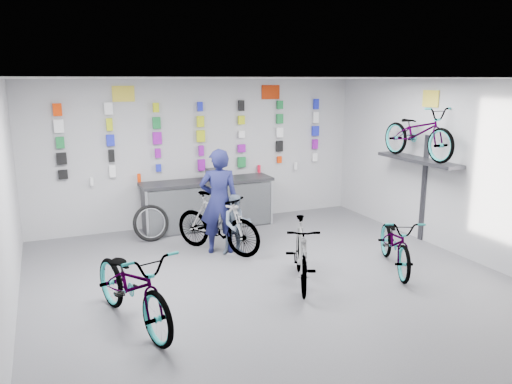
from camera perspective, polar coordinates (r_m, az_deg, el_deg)
name	(u,v)px	position (r m, az deg, el deg)	size (l,w,h in m)	color
floor	(285,294)	(7.28, 3.33, -11.52)	(8.00, 8.00, 0.00)	#4F4F54
ceiling	(288,78)	(6.64, 3.68, 12.82)	(8.00, 8.00, 0.00)	white
wall_back	(200,153)	(10.47, -6.40, 4.50)	(7.00, 7.00, 0.00)	silver
wall_left	(0,219)	(6.13, -27.24, -2.76)	(8.00, 8.00, 0.00)	silver
wall_right	(478,173)	(8.91, 24.05, 2.02)	(8.00, 8.00, 0.00)	silver
counter	(208,205)	(10.24, -5.51, -1.45)	(2.70, 0.66, 1.00)	black
merch_wall	(196,138)	(10.33, -6.87, 6.14)	(5.57, 0.08, 1.56)	black
wall_bracket	(419,164)	(9.65, 18.14, 3.02)	(0.39, 1.90, 2.00)	#333338
sign_left	(123,94)	(10.02, -14.92, 10.80)	(0.42, 0.02, 0.30)	yellow
sign_right	(271,92)	(10.92, 1.68, 11.34)	(0.42, 0.02, 0.30)	#B42B09
sign_side	(431,99)	(9.63, 19.33, 10.03)	(0.02, 0.40, 0.30)	yellow
bike_left	(133,285)	(6.40, -13.90, -10.31)	(0.70, 2.00, 1.05)	gray
bike_center	(301,253)	(7.44, 5.19, -6.93)	(0.46, 1.63, 0.98)	gray
bike_right	(396,242)	(8.31, 15.68, -5.53)	(0.60, 1.72, 0.90)	gray
bike_service	(217,223)	(8.78, -4.43, -3.52)	(0.50, 1.77, 1.07)	gray
bike_wall	(418,132)	(9.52, 18.03, 6.49)	(0.63, 1.80, 0.95)	gray
clerk	(219,201)	(8.67, -4.24, -1.06)	(0.67, 0.44, 1.85)	#151844
customer	(237,225)	(8.67, -2.23, -3.74)	(0.52, 0.40, 1.06)	slate
spare_wheel	(151,223)	(9.63, -11.91, -3.49)	(0.73, 0.35, 0.70)	black
register	(214,174)	(10.16, -4.80, 2.05)	(0.28, 0.30, 0.22)	black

